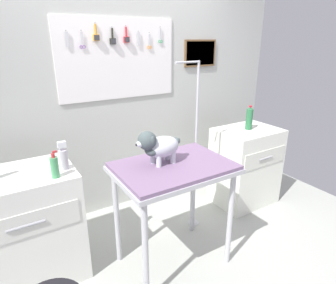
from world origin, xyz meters
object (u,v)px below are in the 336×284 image
grooming_arm (195,155)px  soda_bottle (249,118)px  cabinet_right (245,166)px  counter_left (25,228)px  grooming_table (173,176)px  dog (158,146)px

grooming_arm → soda_bottle: 0.82m
cabinet_right → counter_left: bearing=178.8°
grooming_table → grooming_arm: grooming_arm is taller
counter_left → cabinet_right: size_ratio=1.02×
counter_left → cabinet_right: 2.30m
dog → cabinet_right: bearing=14.5°
grooming_arm → cabinet_right: size_ratio=1.87×
cabinet_right → dog: bearing=-165.5°
grooming_arm → dog: 0.69m
dog → counter_left: 1.20m
grooming_table → grooming_arm: size_ratio=0.55×
grooming_table → counter_left: size_ratio=1.01×
counter_left → soda_bottle: (2.30, -0.04, 0.55)m
cabinet_right → grooming_arm: bearing=-174.7°
dog → cabinet_right: (1.34, 0.35, -0.62)m
grooming_table → cabinet_right: 1.36m
grooming_arm → cabinet_right: bearing=5.3°
grooming_table → cabinet_right: size_ratio=1.04×
soda_bottle → grooming_arm: bearing=-174.1°
grooming_table → soda_bottle: bearing=18.5°
grooming_table → dog: size_ratio=2.34×
counter_left → grooming_arm: bearing=-4.5°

